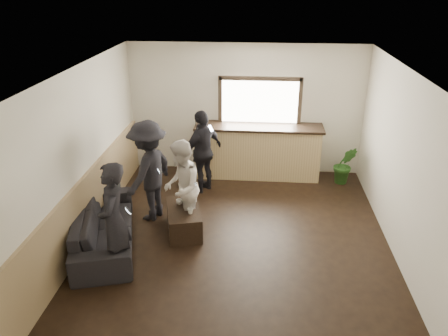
# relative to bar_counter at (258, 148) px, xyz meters

# --- Properties ---
(ground) EXTENTS (5.00, 6.00, 0.01)m
(ground) POSITION_rel_bar_counter_xyz_m (-0.30, -2.70, -0.64)
(ground) COLOR black
(room_shell) EXTENTS (5.01, 6.01, 2.80)m
(room_shell) POSITION_rel_bar_counter_xyz_m (-1.04, -2.70, 0.83)
(room_shell) COLOR silver
(room_shell) RESTS_ON ground
(bar_counter) EXTENTS (2.70, 0.68, 2.13)m
(bar_counter) POSITION_rel_bar_counter_xyz_m (0.00, 0.00, 0.00)
(bar_counter) COLOR tan
(bar_counter) RESTS_ON ground
(sofa) EXTENTS (1.47, 2.41, 0.66)m
(sofa) POSITION_rel_bar_counter_xyz_m (-2.45, -2.89, -0.31)
(sofa) COLOR black
(sofa) RESTS_ON ground
(coffee_table) EXTENTS (0.76, 1.08, 0.43)m
(coffee_table) POSITION_rel_bar_counter_xyz_m (-1.22, -2.39, -0.42)
(coffee_table) COLOR black
(coffee_table) RESTS_ON ground
(cup_a) EXTENTS (0.15, 0.15, 0.09)m
(cup_a) POSITION_rel_bar_counter_xyz_m (-1.32, -2.25, -0.16)
(cup_a) COLOR silver
(cup_a) RESTS_ON coffee_table
(cup_b) EXTENTS (0.14, 0.14, 0.09)m
(cup_b) POSITION_rel_bar_counter_xyz_m (-1.08, -2.55, -0.16)
(cup_b) COLOR silver
(cup_b) RESTS_ON coffee_table
(potted_plant) EXTENTS (0.46, 0.38, 0.83)m
(potted_plant) POSITION_rel_bar_counter_xyz_m (1.82, -0.24, -0.23)
(potted_plant) COLOR #2D6623
(potted_plant) RESTS_ON ground
(person_a) EXTENTS (0.51, 0.69, 1.75)m
(person_a) POSITION_rel_bar_counter_xyz_m (-2.00, -3.59, 0.24)
(person_a) COLOR black
(person_a) RESTS_ON ground
(person_b) EXTENTS (0.67, 0.83, 1.63)m
(person_b) POSITION_rel_bar_counter_xyz_m (-1.25, -2.35, 0.17)
(person_b) COLOR silver
(person_b) RESTS_ON ground
(person_c) EXTENTS (1.06, 1.35, 1.83)m
(person_c) POSITION_rel_bar_counter_xyz_m (-1.89, -1.97, 0.27)
(person_c) COLOR black
(person_c) RESTS_ON ground
(person_d) EXTENTS (0.92, 1.04, 1.69)m
(person_d) POSITION_rel_bar_counter_xyz_m (-1.09, -0.80, 0.20)
(person_d) COLOR black
(person_d) RESTS_ON ground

